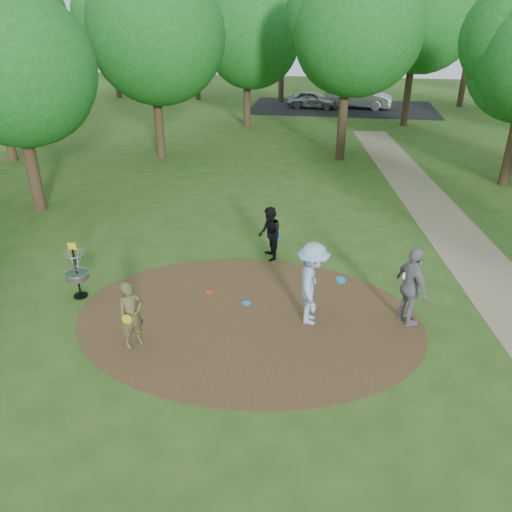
# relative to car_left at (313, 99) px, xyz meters

# --- Properties ---
(ground) EXTENTS (100.00, 100.00, 0.00)m
(ground) POSITION_rel_car_left_xyz_m (0.27, -29.42, -0.65)
(ground) COLOR #2D5119
(ground) RESTS_ON ground
(dirt_clearing) EXTENTS (8.40, 8.40, 0.02)m
(dirt_clearing) POSITION_rel_car_left_xyz_m (0.27, -29.42, -0.64)
(dirt_clearing) COLOR #47301C
(dirt_clearing) RESTS_ON ground
(footpath) EXTENTS (7.55, 39.89, 0.01)m
(footpath) POSITION_rel_car_left_xyz_m (6.77, -27.42, -0.64)
(footpath) COLOR #8C7A5B
(footpath) RESTS_ON ground
(parking_lot) EXTENTS (14.00, 8.00, 0.01)m
(parking_lot) POSITION_rel_car_left_xyz_m (2.27, 0.58, -0.64)
(parking_lot) COLOR black
(parking_lot) RESTS_ON ground
(player_observer_with_disc) EXTENTS (0.65, 0.68, 1.57)m
(player_observer_with_disc) POSITION_rel_car_left_xyz_m (-2.04, -30.88, 0.14)
(player_observer_with_disc) COLOR brown
(player_observer_with_disc) RESTS_ON ground
(player_throwing_with_disc) EXTENTS (1.21, 1.35, 2.04)m
(player_throwing_with_disc) POSITION_rel_car_left_xyz_m (1.77, -29.30, 0.38)
(player_throwing_with_disc) COLOR #91B2D9
(player_throwing_with_disc) RESTS_ON ground
(player_walking_with_disc) EXTENTS (0.83, 0.94, 1.63)m
(player_walking_with_disc) POSITION_rel_car_left_xyz_m (0.34, -26.13, 0.17)
(player_walking_with_disc) COLOR black
(player_walking_with_disc) RESTS_ON ground
(player_waiting_with_disc) EXTENTS (0.93, 1.24, 1.96)m
(player_waiting_with_disc) POSITION_rel_car_left_xyz_m (4.05, -29.00, 0.34)
(player_waiting_with_disc) COLOR gray
(player_waiting_with_disc) RESTS_ON ground
(disc_ground_cyan) EXTENTS (0.22, 0.22, 0.02)m
(disc_ground_cyan) POSITION_rel_car_left_xyz_m (0.12, -28.79, -0.62)
(disc_ground_cyan) COLOR #1C8BE2
(disc_ground_cyan) RESTS_ON dirt_clearing
(disc_ground_red) EXTENTS (0.22, 0.22, 0.02)m
(disc_ground_red) POSITION_rel_car_left_xyz_m (-0.94, -28.43, -0.62)
(disc_ground_red) COLOR red
(disc_ground_red) RESTS_ON dirt_clearing
(car_left) EXTENTS (3.94, 1.97, 1.29)m
(car_left) POSITION_rel_car_left_xyz_m (0.00, 0.00, 0.00)
(car_left) COLOR #95969C
(car_left) RESTS_ON ground
(car_right) EXTENTS (5.23, 2.57, 1.65)m
(car_right) POSITION_rel_car_left_xyz_m (3.43, 0.57, 0.18)
(car_right) COLOR #A2A4AA
(car_right) RESTS_ON ground
(disc_golf_basket) EXTENTS (0.63, 0.63, 1.54)m
(disc_golf_basket) POSITION_rel_car_left_xyz_m (-4.23, -29.12, 0.23)
(disc_golf_basket) COLOR black
(disc_golf_basket) RESTS_ON ground
(tree_ring) EXTENTS (37.17, 45.51, 9.17)m
(tree_ring) POSITION_rel_car_left_xyz_m (0.76, -18.78, 4.55)
(tree_ring) COLOR #332316
(tree_ring) RESTS_ON ground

